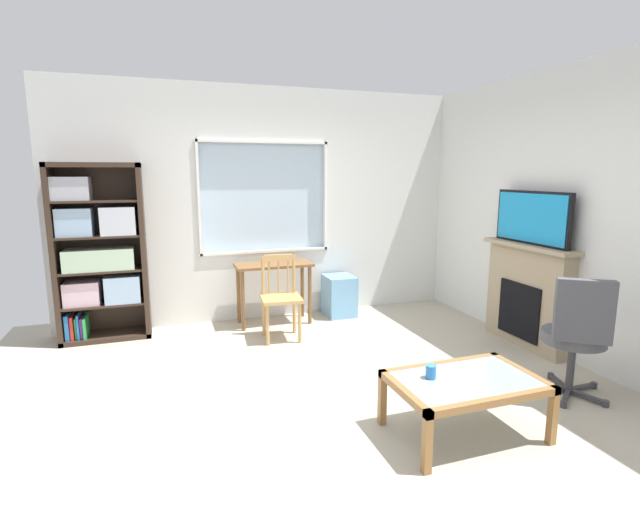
{
  "coord_description": "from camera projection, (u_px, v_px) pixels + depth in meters",
  "views": [
    {
      "loc": [
        -1.22,
        -3.37,
        1.77
      ],
      "look_at": [
        0.14,
        0.58,
        1.03
      ],
      "focal_mm": 26.27,
      "sensor_mm": 36.0,
      "label": 1
    }
  ],
  "objects": [
    {
      "name": "coffee_table",
      "position": [
        465.0,
        386.0,
        3.17
      ],
      "size": [
        1.0,
        0.64,
        0.4
      ],
      "color": "#8C9E99",
      "rests_on": "ground"
    },
    {
      "name": "plastic_drawer_unit",
      "position": [
        339.0,
        296.0,
        5.87
      ],
      "size": [
        0.35,
        0.4,
        0.51
      ],
      "primitive_type": "cube",
      "color": "#72ADDB",
      "rests_on": "ground"
    },
    {
      "name": "tv",
      "position": [
        532.0,
        218.0,
        4.65
      ],
      "size": [
        0.06,
        0.94,
        0.53
      ],
      "color": "black",
      "rests_on": "fireplace"
    },
    {
      "name": "fireplace",
      "position": [
        527.0,
        295.0,
        4.8
      ],
      "size": [
        0.26,
        1.11,
        1.07
      ],
      "color": "tan",
      "rests_on": "ground"
    },
    {
      "name": "wooden_chair",
      "position": [
        281.0,
        296.0,
        5.02
      ],
      "size": [
        0.46,
        0.44,
        0.9
      ],
      "color": "tan",
      "rests_on": "ground"
    },
    {
      "name": "ground",
      "position": [
        327.0,
        393.0,
        3.84
      ],
      "size": [
        5.81,
        5.46,
        0.02
      ],
      "primitive_type": "cube",
      "color": "#B2A893"
    },
    {
      "name": "wall_right",
      "position": [
        574.0,
        215.0,
        4.38
      ],
      "size": [
        0.12,
        4.66,
        2.77
      ],
      "primitive_type": "cube",
      "color": "silver",
      "rests_on": "ground"
    },
    {
      "name": "sippy_cup",
      "position": [
        431.0,
        372.0,
        3.16
      ],
      "size": [
        0.07,
        0.07,
        0.09
      ],
      "primitive_type": "cylinder",
      "color": "#337FD6",
      "rests_on": "coffee_table"
    },
    {
      "name": "office_chair",
      "position": [
        577.0,
        332.0,
        3.63
      ],
      "size": [
        0.62,
        0.62,
        1.0
      ],
      "color": "#4C4C51",
      "rests_on": "ground"
    },
    {
      "name": "bookshelf",
      "position": [
        99.0,
        252.0,
        4.93
      ],
      "size": [
        0.9,
        0.38,
        1.87
      ],
      "color": "#38281E",
      "rests_on": "ground"
    },
    {
      "name": "wall_back_with_window",
      "position": [
        265.0,
        206.0,
        5.67
      ],
      "size": [
        4.81,
        0.15,
        2.77
      ],
      "color": "silver",
      "rests_on": "ground"
    },
    {
      "name": "desk_under_window",
      "position": [
        274.0,
        275.0,
        5.49
      ],
      "size": [
        0.89,
        0.4,
        0.73
      ],
      "color": "brown",
      "rests_on": "ground"
    }
  ]
}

